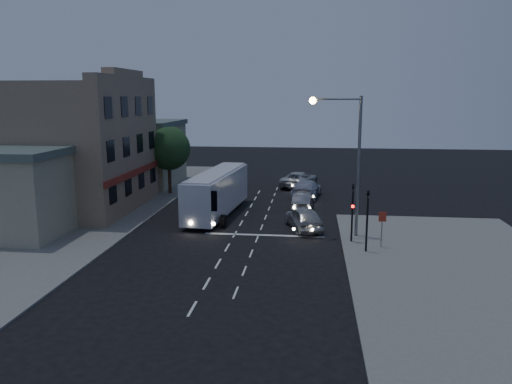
# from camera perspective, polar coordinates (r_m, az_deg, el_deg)

# --- Properties ---
(ground) EXTENTS (120.00, 120.00, 0.00)m
(ground) POSITION_cam_1_polar(r_m,az_deg,el_deg) (31.64, -3.00, -5.82)
(ground) COLOR black
(sidewalk_near) EXTENTS (12.00, 24.00, 0.12)m
(sidewalk_near) POSITION_cam_1_polar(r_m,az_deg,el_deg) (28.54, 22.53, -8.42)
(sidewalk_near) COLOR slate
(sidewalk_near) RESTS_ON ground
(sidewalk_far) EXTENTS (12.00, 50.00, 0.12)m
(sidewalk_far) POSITION_cam_1_polar(r_m,az_deg,el_deg) (42.93, -18.56, -1.83)
(sidewalk_far) COLOR slate
(sidewalk_far) RESTS_ON ground
(road_markings) EXTENTS (8.00, 30.55, 0.01)m
(road_markings) POSITION_cam_1_polar(r_m,az_deg,el_deg) (34.62, 0.01, -4.32)
(road_markings) COLOR silver
(road_markings) RESTS_ON ground
(tour_bus) EXTENTS (3.28, 11.24, 3.40)m
(tour_bus) POSITION_cam_1_polar(r_m,az_deg,el_deg) (38.77, -4.44, 0.08)
(tour_bus) COLOR silver
(tour_bus) RESTS_ON ground
(car_suv) EXTENTS (3.13, 5.02, 1.59)m
(car_suv) POSITION_cam_1_polar(r_m,az_deg,el_deg) (34.69, 5.49, -2.99)
(car_suv) COLOR #B3B3B3
(car_suv) RESTS_ON ground
(car_sedan_a) EXTENTS (1.70, 4.28, 1.39)m
(car_sedan_a) POSITION_cam_1_polar(r_m,az_deg,el_deg) (40.61, 5.33, -1.09)
(car_sedan_a) COLOR slate
(car_sedan_a) RESTS_ON ground
(car_sedan_b) EXTENTS (2.98, 5.78, 1.60)m
(car_sedan_b) POSITION_cam_1_polar(r_m,az_deg,el_deg) (45.69, 5.77, 0.39)
(car_sedan_b) COLOR #B2B4C4
(car_sedan_b) RESTS_ON ground
(car_sedan_c) EXTENTS (4.12, 6.15, 1.57)m
(car_sedan_c) POSITION_cam_1_polar(r_m,az_deg,el_deg) (50.85, 4.97, 1.45)
(car_sedan_c) COLOR silver
(car_sedan_c) RESTS_ON ground
(traffic_signal_main) EXTENTS (0.25, 0.35, 4.10)m
(traffic_signal_main) POSITION_cam_1_polar(r_m,az_deg,el_deg) (31.48, 10.98, -1.54)
(traffic_signal_main) COLOR black
(traffic_signal_main) RESTS_ON sidewalk_near
(traffic_signal_side) EXTENTS (0.18, 0.15, 4.10)m
(traffic_signal_side) POSITION_cam_1_polar(r_m,az_deg,el_deg) (29.62, 12.62, -2.39)
(traffic_signal_side) COLOR black
(traffic_signal_side) RESTS_ON sidewalk_near
(regulatory_sign) EXTENTS (0.45, 0.12, 2.20)m
(regulatory_sign) POSITION_cam_1_polar(r_m,az_deg,el_deg) (30.87, 14.22, -3.50)
(regulatory_sign) COLOR slate
(regulatory_sign) RESTS_ON sidewalk_near
(streetlight) EXTENTS (3.32, 0.44, 9.00)m
(streetlight) POSITION_cam_1_polar(r_m,az_deg,el_deg) (32.34, 10.55, 4.75)
(streetlight) COLOR slate
(streetlight) RESTS_ON sidewalk_near
(main_building) EXTENTS (10.12, 12.00, 11.00)m
(main_building) POSITION_cam_1_polar(r_m,az_deg,el_deg) (42.57, -20.15, 4.93)
(main_building) COLOR gray
(main_building) RESTS_ON sidewalk_far
(low_building_south) EXTENTS (7.40, 5.40, 5.70)m
(low_building_south) POSITION_cam_1_polar(r_m,az_deg,el_deg) (35.82, -26.73, -0.07)
(low_building_south) COLOR #9A9678
(low_building_south) RESTS_ON sidewalk_far
(low_building_north) EXTENTS (9.40, 9.40, 6.50)m
(low_building_north) POSITION_cam_1_polar(r_m,az_deg,el_deg) (53.53, -13.88, 4.47)
(low_building_north) COLOR #9A9678
(low_building_north) RESTS_ON sidewalk_far
(street_tree) EXTENTS (4.00, 4.00, 6.20)m
(street_tree) POSITION_cam_1_polar(r_m,az_deg,el_deg) (47.05, -9.96, 5.13)
(street_tree) COLOR black
(street_tree) RESTS_ON sidewalk_far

